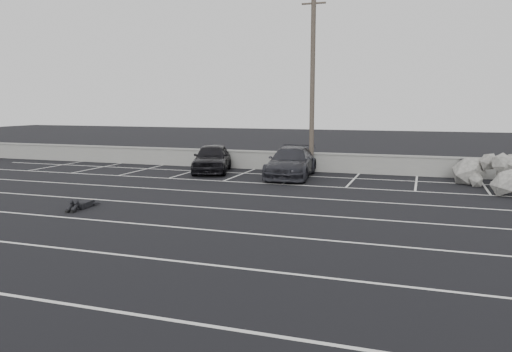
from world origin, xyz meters
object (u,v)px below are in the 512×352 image
(car_right, at_px, (291,162))
(utility_pole, at_px, (312,83))
(trash_bin, at_px, (467,169))
(car_left, at_px, (212,158))
(person, at_px, (85,201))

(car_right, bearing_deg, utility_pole, 65.53)
(car_right, distance_m, trash_bin, 8.75)
(trash_bin, bearing_deg, car_left, -173.85)
(utility_pole, height_order, person, utility_pole)
(trash_bin, bearing_deg, utility_pole, -179.23)
(utility_pole, xyz_separation_m, person, (-5.91, -11.54, -4.65))
(utility_pole, bearing_deg, car_left, -166.06)
(car_left, height_order, car_right, car_left)
(car_right, distance_m, person, 11.07)
(car_right, height_order, person, car_right)
(car_right, xyz_separation_m, trash_bin, (8.54, 1.92, -0.24))
(car_left, relative_size, utility_pole, 0.48)
(car_right, height_order, trash_bin, car_right)
(car_right, relative_size, trash_bin, 5.07)
(car_left, bearing_deg, trash_bin, -10.46)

